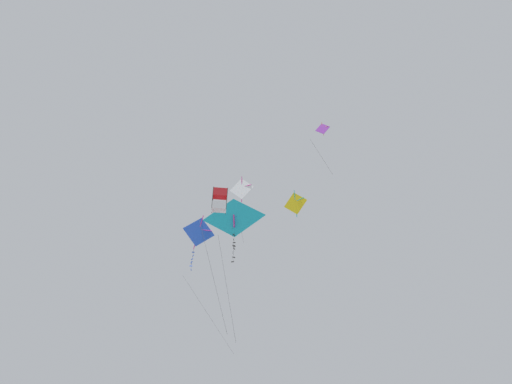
# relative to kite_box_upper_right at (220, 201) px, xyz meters

# --- Properties ---
(kite_box_upper_right) EXTENTS (2.08, 2.06, 8.57)m
(kite_box_upper_right) POSITION_rel_kite_box_upper_right_xyz_m (0.00, 0.00, 0.00)
(kite_box_upper_right) COLOR red
(kite_diamond_highest) EXTENTS (1.09, 1.54, 1.92)m
(kite_diamond_highest) POSITION_rel_kite_box_upper_right_xyz_m (3.97, -5.65, 4.73)
(kite_diamond_highest) COLOR yellow
(kite_diamond_low_drifter) EXTENTS (3.91, 3.93, 9.29)m
(kite_diamond_low_drifter) POSITION_rel_kite_box_upper_right_xyz_m (4.76, 1.15, 1.66)
(kite_diamond_low_drifter) COLOR blue
(kite_delta_far_centre) EXTENTS (2.13, 3.07, 8.87)m
(kite_delta_far_centre) POSITION_rel_kite_box_upper_right_xyz_m (2.70, -1.09, 1.30)
(kite_delta_far_centre) COLOR #1EB2C6
(kite_diamond_near_left) EXTENTS (1.30, 2.00, 6.43)m
(kite_diamond_near_left) POSITION_rel_kite_box_upper_right_xyz_m (6.85, -1.88, 8.94)
(kite_diamond_near_left) COLOR white
(kite_diamond_near_right) EXTENTS (1.57, 1.64, 5.37)m
(kite_diamond_near_right) POSITION_rel_kite_box_upper_right_xyz_m (2.71, -8.37, 13.10)
(kite_diamond_near_right) COLOR purple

